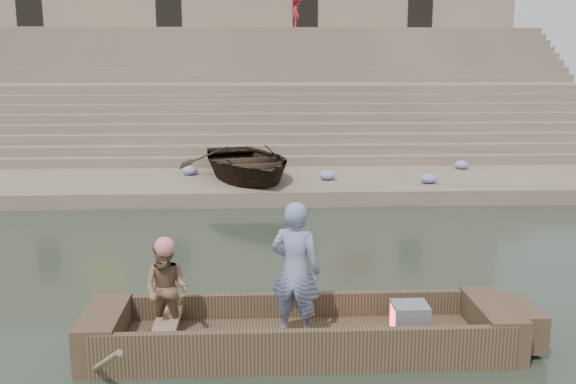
{
  "coord_description": "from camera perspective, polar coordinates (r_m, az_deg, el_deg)",
  "views": [
    {
      "loc": [
        2.43,
        -9.9,
        3.77
      ],
      "look_at": [
        2.98,
        1.35,
        1.4
      ],
      "focal_mm": 39.65,
      "sensor_mm": 36.0,
      "label": 1
    }
  ],
  "objects": [
    {
      "name": "ground",
      "position": [
        10.87,
        -15.75,
        -8.89
      ],
      "size": [
        120.0,
        120.0,
        0.0
      ],
      "primitive_type": "plane",
      "color": "#252F23",
      "rests_on": "ground"
    },
    {
      "name": "lower_landing",
      "position": [
        18.41,
        -10.36,
        0.5
      ],
      "size": [
        32.0,
        4.0,
        0.4
      ],
      "primitive_type": "cube",
      "color": "gray",
      "rests_on": "ground"
    },
    {
      "name": "mid_landing",
      "position": [
        25.62,
        -8.32,
        6.45
      ],
      "size": [
        32.0,
        3.0,
        2.8
      ],
      "primitive_type": "cube",
      "color": "gray",
      "rests_on": "ground"
    },
    {
      "name": "upper_landing",
      "position": [
        32.51,
        -7.22,
        9.72
      ],
      "size": [
        32.0,
        3.0,
        5.2
      ],
      "primitive_type": "cube",
      "color": "gray",
      "rests_on": "ground"
    },
    {
      "name": "ghat_steps",
      "position": [
        27.27,
        -8.01,
        7.62
      ],
      "size": [
        32.0,
        11.0,
        5.2
      ],
      "color": "gray",
      "rests_on": "ground"
    },
    {
      "name": "building_wall",
      "position": [
        36.52,
        -6.87,
        14.67
      ],
      "size": [
        32.0,
        5.07,
        11.2
      ],
      "color": "gray",
      "rests_on": "ground"
    },
    {
      "name": "main_rowboat",
      "position": [
        8.59,
        1.19,
        -13.34
      ],
      "size": [
        5.0,
        1.3,
        0.22
      ],
      "primitive_type": "cube",
      "color": "brown",
      "rests_on": "ground"
    },
    {
      "name": "rowboat_trim",
      "position": [
        8.52,
        2.63,
        -12.12
      ],
      "size": [
        6.04,
        2.63,
        1.94
      ],
      "color": "brown",
      "rests_on": "ground"
    },
    {
      "name": "standing_man",
      "position": [
        8.19,
        0.68,
        -7.0
      ],
      "size": [
        0.77,
        0.63,
        1.8
      ],
      "primitive_type": "imported",
      "rotation": [
        0.0,
        0.0,
        2.78
      ],
      "color": "navy",
      "rests_on": "main_rowboat"
    },
    {
      "name": "rowing_man",
      "position": [
        8.41,
        -10.86,
        -8.61
      ],
      "size": [
        0.74,
        0.65,
        1.27
      ],
      "primitive_type": "imported",
      "rotation": [
        0.0,
        0.0,
        -0.31
      ],
      "color": "#277745",
      "rests_on": "main_rowboat"
    },
    {
      "name": "television",
      "position": [
        8.67,
        10.79,
        -11.06
      ],
      "size": [
        0.46,
        0.42,
        0.4
      ],
      "color": "slate",
      "rests_on": "main_rowboat"
    },
    {
      "name": "beached_rowboat",
      "position": [
        18.18,
        -3.79,
        2.72
      ],
      "size": [
        4.49,
        5.4,
        0.97
      ],
      "primitive_type": "imported",
      "rotation": [
        0.0,
        0.0,
        0.28
      ],
      "color": "#2D2116",
      "rests_on": "lower_landing"
    },
    {
      "name": "pedestrian",
      "position": [
        32.3,
        0.79,
        15.77
      ],
      "size": [
        0.58,
        1.0,
        1.53
      ],
      "primitive_type": "imported",
      "rotation": [
        0.0,
        0.0,
        1.59
      ],
      "color": "#AB1C26",
      "rests_on": "upper_landing"
    },
    {
      "name": "cloth_bundles",
      "position": [
        18.61,
        5.79,
        1.8
      ],
      "size": [
        8.8,
        2.69,
        0.26
      ],
      "color": "#3F5999",
      "rests_on": "lower_landing"
    }
  ]
}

